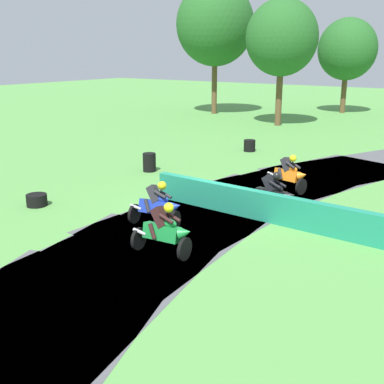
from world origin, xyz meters
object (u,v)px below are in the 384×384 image
Objects in this scene: motorcycle_chase_black at (273,194)px; tire_stack_near at (250,146)px; motorcycle_fourth_green at (165,230)px; tire_stack_mid_a at (149,162)px; tire_stack_mid_b at (37,200)px; motorcycle_lead_orange at (289,174)px; motorcycle_trailing_blue at (158,205)px.

tire_stack_near is (-5.49, 8.63, -0.36)m from motorcycle_chase_black.
motorcycle_fourth_green is 9.13m from tire_stack_mid_a.
motorcycle_chase_black is at bearing 28.66° from tire_stack_mid_b.
tire_stack_near is (-4.79, 5.84, -0.35)m from motorcycle_lead_orange.
motorcycle_lead_orange is 2.14× the size of tire_stack_mid_a.
motorcycle_lead_orange is at bearing 89.00° from motorcycle_fourth_green.
motorcycle_lead_orange is 7.35m from motorcycle_fourth_green.
tire_stack_mid_b is at bearing -170.17° from motorcycle_trailing_blue.
motorcycle_chase_black reaches higher than motorcycle_trailing_blue.
motorcycle_fourth_green is at bearing -100.34° from motorcycle_chase_black.
tire_stack_mid_b is at bearing -151.34° from motorcycle_chase_black.
motorcycle_lead_orange is 2.48× the size of tire_stack_mid_b.
motorcycle_trailing_blue is 2.78× the size of tire_stack_near.
tire_stack_near is (-3.18, 11.61, -0.34)m from motorcycle_trailing_blue.
motorcycle_trailing_blue reaches higher than tire_stack_near.
motorcycle_lead_orange is 6.28m from tire_stack_mid_a.
motorcycle_trailing_blue is 12.05m from tire_stack_near.
tire_stack_near is 6.58m from tire_stack_mid_a.
tire_stack_mid_b is (0.04, -6.00, -0.20)m from tire_stack_mid_a.
motorcycle_chase_black is at bearing 52.22° from motorcycle_trailing_blue.
motorcycle_fourth_green is at bearing -47.91° from tire_stack_mid_a.
motorcycle_chase_black is at bearing -57.55° from tire_stack_near.
motorcycle_lead_orange is 1.01× the size of motorcycle_chase_black.
tire_stack_near is at bearing 109.46° from motorcycle_fourth_green.
tire_stack_near is 0.87× the size of tire_stack_mid_b.
motorcycle_lead_orange reaches higher than tire_stack_mid_b.
motorcycle_trailing_blue is at bearing -105.55° from motorcycle_lead_orange.
motorcycle_trailing_blue is at bearing -74.70° from tire_stack_near.
tire_stack_mid_b is (-6.08, 0.77, -0.46)m from motorcycle_fourth_green.
motorcycle_fourth_green is at bearing -91.00° from motorcycle_lead_orange.
tire_stack_near is at bearing 122.45° from motorcycle_chase_black.
motorcycle_chase_black reaches higher than tire_stack_mid_a.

